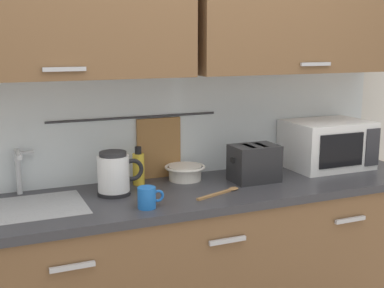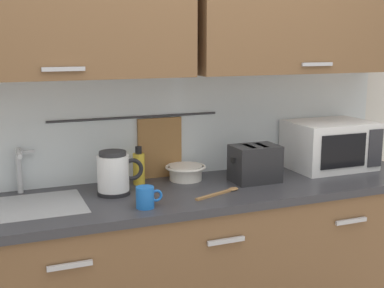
{
  "view_description": "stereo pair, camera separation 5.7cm",
  "coord_description": "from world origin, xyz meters",
  "px_view_note": "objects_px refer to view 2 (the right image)",
  "views": [
    {
      "loc": [
        -0.99,
        -1.92,
        1.61
      ],
      "look_at": [
        -0.03,
        0.33,
        1.12
      ],
      "focal_mm": 47.71,
      "sensor_mm": 36.0,
      "label": 1
    },
    {
      "loc": [
        -0.94,
        -1.94,
        1.61
      ],
      "look_at": [
        -0.03,
        0.33,
        1.12
      ],
      "focal_mm": 47.71,
      "sensor_mm": 36.0,
      "label": 2
    }
  ],
  "objects_px": {
    "microwave": "(329,145)",
    "electric_kettle": "(114,173)",
    "mug_near_sink": "(146,197)",
    "toaster": "(255,163)",
    "dish_soap_bottle": "(139,168)",
    "wooden_spoon": "(223,192)",
    "mixing_bowl": "(186,172)"
  },
  "relations": [
    {
      "from": "electric_kettle",
      "to": "mug_near_sink",
      "type": "distance_m",
      "value": 0.27
    },
    {
      "from": "toaster",
      "to": "microwave",
      "type": "bearing_deg",
      "value": 10.28
    },
    {
      "from": "mixing_bowl",
      "to": "wooden_spoon",
      "type": "xyz_separation_m",
      "value": [
        0.08,
        -0.29,
        -0.04
      ]
    },
    {
      "from": "electric_kettle",
      "to": "mixing_bowl",
      "type": "distance_m",
      "value": 0.42
    },
    {
      "from": "microwave",
      "to": "mixing_bowl",
      "type": "height_order",
      "value": "microwave"
    },
    {
      "from": "dish_soap_bottle",
      "to": "mixing_bowl",
      "type": "bearing_deg",
      "value": -2.51
    },
    {
      "from": "microwave",
      "to": "electric_kettle",
      "type": "xyz_separation_m",
      "value": [
        -1.26,
        -0.05,
        -0.03
      ]
    },
    {
      "from": "electric_kettle",
      "to": "mug_near_sink",
      "type": "xyz_separation_m",
      "value": [
        0.08,
        -0.26,
        -0.05
      ]
    },
    {
      "from": "microwave",
      "to": "toaster",
      "type": "height_order",
      "value": "microwave"
    },
    {
      "from": "wooden_spoon",
      "to": "toaster",
      "type": "bearing_deg",
      "value": 28.5
    },
    {
      "from": "mug_near_sink",
      "to": "dish_soap_bottle",
      "type": "bearing_deg",
      "value": 78.24
    },
    {
      "from": "dish_soap_bottle",
      "to": "mug_near_sink",
      "type": "xyz_separation_m",
      "value": [
        -0.08,
        -0.38,
        -0.04
      ]
    },
    {
      "from": "electric_kettle",
      "to": "dish_soap_bottle",
      "type": "distance_m",
      "value": 0.2
    },
    {
      "from": "microwave",
      "to": "mug_near_sink",
      "type": "relative_size",
      "value": 3.83
    },
    {
      "from": "toaster",
      "to": "wooden_spoon",
      "type": "height_order",
      "value": "toaster"
    },
    {
      "from": "microwave",
      "to": "dish_soap_bottle",
      "type": "height_order",
      "value": "microwave"
    },
    {
      "from": "microwave",
      "to": "wooden_spoon",
      "type": "relative_size",
      "value": 1.72
    },
    {
      "from": "microwave",
      "to": "mug_near_sink",
      "type": "height_order",
      "value": "microwave"
    },
    {
      "from": "mug_near_sink",
      "to": "mixing_bowl",
      "type": "height_order",
      "value": "mug_near_sink"
    },
    {
      "from": "dish_soap_bottle",
      "to": "electric_kettle",
      "type": "bearing_deg",
      "value": -142.43
    },
    {
      "from": "dish_soap_bottle",
      "to": "toaster",
      "type": "relative_size",
      "value": 0.77
    },
    {
      "from": "dish_soap_bottle",
      "to": "mug_near_sink",
      "type": "bearing_deg",
      "value": -101.76
    },
    {
      "from": "mixing_bowl",
      "to": "dish_soap_bottle",
      "type": "bearing_deg",
      "value": 177.49
    },
    {
      "from": "microwave",
      "to": "dish_soap_bottle",
      "type": "xyz_separation_m",
      "value": [
        -1.11,
        0.07,
        -0.05
      ]
    },
    {
      "from": "toaster",
      "to": "wooden_spoon",
      "type": "relative_size",
      "value": 0.96
    },
    {
      "from": "mug_near_sink",
      "to": "wooden_spoon",
      "type": "height_order",
      "value": "mug_near_sink"
    },
    {
      "from": "dish_soap_bottle",
      "to": "wooden_spoon",
      "type": "xyz_separation_m",
      "value": [
        0.33,
        -0.31,
        -0.08
      ]
    },
    {
      "from": "microwave",
      "to": "wooden_spoon",
      "type": "height_order",
      "value": "microwave"
    },
    {
      "from": "electric_kettle",
      "to": "dish_soap_bottle",
      "type": "relative_size",
      "value": 1.16
    },
    {
      "from": "dish_soap_bottle",
      "to": "mixing_bowl",
      "type": "distance_m",
      "value": 0.25
    },
    {
      "from": "microwave",
      "to": "dish_soap_bottle",
      "type": "bearing_deg",
      "value": 176.15
    },
    {
      "from": "dish_soap_bottle",
      "to": "mug_near_sink",
      "type": "relative_size",
      "value": 1.63
    }
  ]
}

